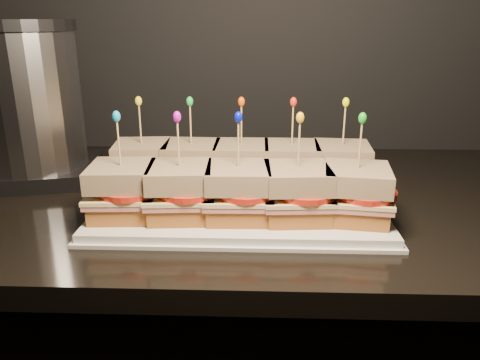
{
  "coord_description": "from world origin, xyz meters",
  "views": [
    {
      "loc": [
        0.12,
        0.85,
        1.22
      ],
      "look_at": [
        0.09,
        1.59,
        0.97
      ],
      "focal_mm": 35.0,
      "sensor_mm": 36.0,
      "label": 1
    }
  ],
  "objects": [
    {
      "name": "sandwich_1_ham",
      "position": [
        0.0,
        1.66,
        0.96
      ],
      "size": [
        0.11,
        0.1,
        0.01
      ],
      "primitive_type": "cube",
      "rotation": [
        0.0,
        0.0,
        -0.03
      ],
      "color": "#C26E60",
      "rests_on": "sandwich_1_bread_bot"
    },
    {
      "name": "sandwich_5_bread_top",
      "position": [
        -0.09,
        1.52,
        1.0
      ],
      "size": [
        0.1,
        0.1,
        0.03
      ],
      "primitive_type": "cube",
      "rotation": [
        0.0,
        0.0,
        0.06
      ],
      "color": "#502C13",
      "rests_on": "sandwich_5_tomato"
    },
    {
      "name": "sandwich_7_bread_bot",
      "position": [
        0.09,
        1.52,
        0.95
      ],
      "size": [
        0.1,
        0.1,
        0.03
      ],
      "primitive_type": "cube",
      "rotation": [
        0.0,
        0.0,
        0.02
      ],
      "color": "brown",
      "rests_on": "platter"
    },
    {
      "name": "sandwich_8_ham",
      "position": [
        0.18,
        1.52,
        0.96
      ],
      "size": [
        0.11,
        0.11,
        0.01
      ],
      "primitive_type": "cube",
      "rotation": [
        0.0,
        0.0,
        0.07
      ],
      "color": "#C26E60",
      "rests_on": "sandwich_8_bread_bot"
    },
    {
      "name": "sandwich_3_bread_top",
      "position": [
        0.18,
        1.66,
        1.0
      ],
      "size": [
        0.1,
        0.1,
        0.03
      ],
      "primitive_type": "cube",
      "rotation": [
        0.0,
        0.0,
        -0.01
      ],
      "color": "#502C13",
      "rests_on": "sandwich_3_tomato"
    },
    {
      "name": "sandwich_2_pick",
      "position": [
        0.09,
        1.66,
        1.04
      ],
      "size": [
        0.0,
        0.0,
        0.09
      ],
      "primitive_type": "cylinder",
      "color": "tan",
      "rests_on": "sandwich_2_bread_top"
    },
    {
      "name": "sandwich_2_tomato",
      "position": [
        0.11,
        1.65,
        0.98
      ],
      "size": [
        0.09,
        0.09,
        0.01
      ],
      "primitive_type": "cylinder",
      "color": "red",
      "rests_on": "sandwich_2_cheese"
    },
    {
      "name": "sandwich_4_frill",
      "position": [
        0.27,
        1.66,
        1.09
      ],
      "size": [
        0.01,
        0.01,
        0.02
      ],
      "primitive_type": "ellipsoid",
      "color": "#F0FD02",
      "rests_on": "sandwich_4_pick"
    },
    {
      "name": "appliance_body",
      "position": [
        -0.32,
        1.74,
        1.07
      ],
      "size": [
        0.2,
        0.2,
        0.26
      ],
      "primitive_type": "cylinder",
      "color": "silver",
      "rests_on": "appliance_base"
    },
    {
      "name": "sandwich_4_tomato",
      "position": [
        0.28,
        1.65,
        0.98
      ],
      "size": [
        0.09,
        0.09,
        0.01
      ],
      "primitive_type": "cylinder",
      "color": "red",
      "rests_on": "sandwich_4_cheese"
    },
    {
      "name": "sandwich_6_tomato",
      "position": [
        0.02,
        1.52,
        0.98
      ],
      "size": [
        0.09,
        0.09,
        0.01
      ],
      "primitive_type": "cylinder",
      "color": "red",
      "rests_on": "sandwich_6_cheese"
    },
    {
      "name": "sandwich_8_pick",
      "position": [
        0.18,
        1.52,
        1.04
      ],
      "size": [
        0.0,
        0.0,
        0.09
      ],
      "primitive_type": "cylinder",
      "color": "tan",
      "rests_on": "sandwich_8_bread_top"
    },
    {
      "name": "sandwich_7_pick",
      "position": [
        0.09,
        1.52,
        1.04
      ],
      "size": [
        0.0,
        0.0,
        0.09
      ],
      "primitive_type": "cylinder",
      "color": "tan",
      "rests_on": "sandwich_7_bread_top"
    },
    {
      "name": "sandwich_8_cheese",
      "position": [
        0.18,
        1.52,
        0.97
      ],
      "size": [
        0.11,
        0.11,
        0.01
      ],
      "primitive_type": "cube",
      "rotation": [
        0.0,
        0.0,
        0.07
      ],
      "color": "#EAD28B",
      "rests_on": "sandwich_8_ham"
    },
    {
      "name": "sandwich_9_pick",
      "position": [
        0.27,
        1.52,
        1.04
      ],
      "size": [
        0.0,
        0.0,
        0.09
      ],
      "primitive_type": "cylinder",
      "color": "tan",
      "rests_on": "sandwich_9_bread_top"
    },
    {
      "name": "sandwich_7_tomato",
      "position": [
        0.11,
        1.52,
        0.98
      ],
      "size": [
        0.09,
        0.09,
        0.01
      ],
      "primitive_type": "cylinder",
      "color": "red",
      "rests_on": "sandwich_7_cheese"
    },
    {
      "name": "sandwich_7_cheese",
      "position": [
        0.09,
        1.52,
        0.97
      ],
      "size": [
        0.11,
        0.1,
        0.01
      ],
      "primitive_type": "cube",
      "rotation": [
        0.0,
        0.0,
        0.02
      ],
      "color": "#EAD28B",
      "rests_on": "sandwich_7_ham"
    },
    {
      "name": "sandwich_9_bread_bot",
      "position": [
        0.27,
        1.52,
        0.95
      ],
      "size": [
        0.11,
        0.11,
        0.03
      ],
      "primitive_type": "cube",
      "rotation": [
        0.0,
        0.0,
        -0.13
      ],
      "color": "brown",
      "rests_on": "platter"
    },
    {
      "name": "sandwich_5_bread_bot",
      "position": [
        -0.09,
        1.52,
        0.95
      ],
      "size": [
        0.1,
        0.1,
        0.03
      ],
      "primitive_type": "cube",
      "rotation": [
        0.0,
        0.0,
        0.06
      ],
      "color": "brown",
      "rests_on": "platter"
    },
    {
      "name": "sandwich_1_cheese",
      "position": [
        0.0,
        1.66,
        0.97
      ],
      "size": [
        0.11,
        0.1,
        0.01
      ],
      "primitive_type": "cube",
      "rotation": [
        0.0,
        0.0,
        -0.03
      ],
      "color": "#EAD28B",
      "rests_on": "sandwich_1_ham"
    },
    {
      "name": "sandwich_3_ham",
      "position": [
        0.18,
        1.66,
        0.96
      ],
      "size": [
        0.1,
        0.1,
        0.01
      ],
      "primitive_type": "cube",
      "rotation": [
        0.0,
        0.0,
        -0.01
      ],
      "color": "#C26E60",
      "rests_on": "sandwich_3_bread_bot"
    },
    {
      "name": "sandwich_0_bread_top",
      "position": [
        -0.09,
        1.66,
        1.0
      ],
      "size": [
        0.1,
        0.1,
        0.03
      ],
      "primitive_type": "cube",
      "rotation": [
        0.0,
        0.0,
        0.09
      ],
      "color": "#502C13",
      "rests_on": "sandwich_0_tomato"
    },
    {
      "name": "sandwich_9_frill",
      "position": [
        0.27,
        1.52,
        1.09
      ],
      "size": [
        0.01,
        0.01,
        0.02
      ],
      "primitive_type": "ellipsoid",
      "color": "green",
      "rests_on": "sandwich_9_pick"
    },
    {
      "name": "sandwich_1_frill",
      "position": [
        0.0,
        1.66,
        1.09
      ],
      "size": [
        0.01,
        0.01,
        0.02
      ],
      "primitive_type": "ellipsoid",
      "color": "green",
      "rests_on": "sandwich_1_pick"
    },
    {
      "name": "sandwich_0_tomato",
      "position": [
        -0.07,
        1.65,
        0.98
      ],
      "size": [
        0.09,
        0.09,
        0.01
      ],
      "primitive_type": "cylinder",
      "color": "red",
      "rests_on": "sandwich_0_cheese"
    },
    {
      "name": "sandwich_1_bread_top",
      "position": [
        0.0,
        1.66,
        1.0
      ],
      "size": [
        0.1,
        0.1,
        0.03
      ],
      "primitive_type": "cube",
      "rotation": [
        0.0,
        0.0,
        -0.03
      ],
      "color": "#502C13",
      "rests_on": "sandwich_1_tomato"
    },
    {
      "name": "sandwich_8_bread_bot",
      "position": [
        0.18,
        1.52,
        0.95
      ],
      "size": [
        0.1,
        0.1,
        0.03
      ],
      "primitive_type": "cube",
      "rotation": [
        0.0,
        0.0,
        0.07
      ],
      "color": "brown",
      "rests_on": "platter"
    },
    {
      "name": "sandwich_0_cheese",
      "position": [
        -0.09,
        1.66,
        0.97
      ],
      "size": [
        0.11,
        0.11,
        0.01
      ],
      "primitive_type": "cube",
      "rotation": [
        0.0,
        0.0,
        0.09
      ],
      "color": "#EAD28B",
      "rests_on": "sandwich_0_ham"
    },
    {
      "name": "platter_rim",
      "position": [
        0.09,
        1.59,
        0.92
      ],
      "size": [
        0.48,
        0.3,
        0.01
      ],
      "primitive_type": "cube",
      "color": "silver",
      "rests_on": "granite_slab"
    },
    {
      "name": "sandwich_4_bread_bot",
      "position": [
        0.27,
        1.66,
        0.95
      ],
      "size": [
        0.1,
        0.1,
        0.03
      ],
      "primitive_type": "cube",
      "rotation": [
        0.0,
        0.0,
        -0.07
      ],
      "color": "brown",
      "rests_on": "platter"
    },
    {
      "name": "platter",
      "position": [
        0.09,
        1.59,
        0.92
      ],
      "size": [
        0.47,
        0.29,
        0.02
      ],
      "primitive_type": "cube",
      "color": "silver",
      "rests_on": "granite_slab"
    },
    {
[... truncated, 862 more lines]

